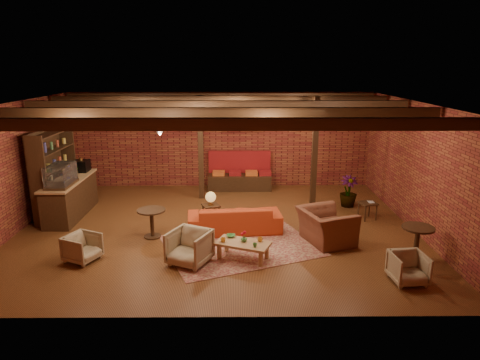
{
  "coord_description": "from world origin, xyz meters",
  "views": [
    {
      "loc": [
        0.5,
        -10.31,
        4.12
      ],
      "look_at": [
        0.59,
        0.2,
        1.24
      ],
      "focal_mm": 32.0,
      "sensor_mm": 36.0,
      "label": 1
    }
  ],
  "objects_px": {
    "armchair_right": "(326,221)",
    "side_table_lamp": "(211,199)",
    "sofa": "(235,218)",
    "side_table_book": "(368,204)",
    "round_table_left": "(152,219)",
    "plant_tall": "(351,161)",
    "armchair_far": "(409,267)",
    "coffee_table": "(243,244)",
    "armchair_b": "(189,246)",
    "round_table_right": "(417,238)",
    "armchair_a": "(82,246)"
  },
  "relations": [
    {
      "from": "armchair_far",
      "to": "side_table_book",
      "type": "bearing_deg",
      "value": 80.8
    },
    {
      "from": "round_table_right",
      "to": "plant_tall",
      "type": "distance_m",
      "value": 3.79
    },
    {
      "from": "armchair_b",
      "to": "side_table_book",
      "type": "relative_size",
      "value": 1.54
    },
    {
      "from": "armchair_b",
      "to": "round_table_right",
      "type": "distance_m",
      "value": 4.84
    },
    {
      "from": "armchair_right",
      "to": "side_table_book",
      "type": "height_order",
      "value": "armchair_right"
    },
    {
      "from": "round_table_left",
      "to": "side_table_book",
      "type": "distance_m",
      "value": 5.75
    },
    {
      "from": "round_table_right",
      "to": "coffee_table",
      "type": "bearing_deg",
      "value": 177.85
    },
    {
      "from": "round_table_left",
      "to": "armchair_far",
      "type": "height_order",
      "value": "round_table_left"
    },
    {
      "from": "armchair_a",
      "to": "sofa",
      "type": "bearing_deg",
      "value": -38.52
    },
    {
      "from": "armchair_b",
      "to": "sofa",
      "type": "bearing_deg",
      "value": 87.94
    },
    {
      "from": "coffee_table",
      "to": "side_table_lamp",
      "type": "bearing_deg",
      "value": 110.64
    },
    {
      "from": "armchair_right",
      "to": "side_table_lamp",
      "type": "bearing_deg",
      "value": 45.99
    },
    {
      "from": "sofa",
      "to": "side_table_lamp",
      "type": "xyz_separation_m",
      "value": [
        -0.63,
        0.56,
        0.32
      ]
    },
    {
      "from": "armchair_b",
      "to": "side_table_book",
      "type": "distance_m",
      "value": 5.28
    },
    {
      "from": "round_table_right",
      "to": "side_table_lamp",
      "type": "bearing_deg",
      "value": 153.08
    },
    {
      "from": "side_table_book",
      "to": "armchair_far",
      "type": "relative_size",
      "value": 0.8
    },
    {
      "from": "armchair_a",
      "to": "armchair_far",
      "type": "bearing_deg",
      "value": -73.88
    },
    {
      "from": "coffee_table",
      "to": "round_table_right",
      "type": "xyz_separation_m",
      "value": [
        3.7,
        -0.14,
        0.18
      ]
    },
    {
      "from": "sofa",
      "to": "side_table_book",
      "type": "xyz_separation_m",
      "value": [
        3.62,
        0.85,
        0.1
      ]
    },
    {
      "from": "round_table_right",
      "to": "sofa",
      "type": "bearing_deg",
      "value": 155.93
    },
    {
      "from": "armchair_b",
      "to": "plant_tall",
      "type": "bearing_deg",
      "value": 66.44
    },
    {
      "from": "sofa",
      "to": "plant_tall",
      "type": "height_order",
      "value": "plant_tall"
    },
    {
      "from": "armchair_b",
      "to": "armchair_far",
      "type": "distance_m",
      "value": 4.4
    },
    {
      "from": "armchair_far",
      "to": "plant_tall",
      "type": "distance_m",
      "value": 4.68
    },
    {
      "from": "armchair_a",
      "to": "side_table_lamp",
      "type": "bearing_deg",
      "value": -25.42
    },
    {
      "from": "plant_tall",
      "to": "armchair_far",
      "type": "bearing_deg",
      "value": -89.82
    },
    {
      "from": "round_table_left",
      "to": "round_table_right",
      "type": "relative_size",
      "value": 0.9
    },
    {
      "from": "side_table_book",
      "to": "plant_tall",
      "type": "xyz_separation_m",
      "value": [
        -0.26,
        1.07,
        0.95
      ]
    },
    {
      "from": "round_table_left",
      "to": "plant_tall",
      "type": "bearing_deg",
      "value": 23.12
    },
    {
      "from": "side_table_lamp",
      "to": "armchair_right",
      "type": "distance_m",
      "value": 3.07
    },
    {
      "from": "armchair_a",
      "to": "side_table_book",
      "type": "distance_m",
      "value": 7.32
    },
    {
      "from": "coffee_table",
      "to": "armchair_far",
      "type": "relative_size",
      "value": 1.94
    },
    {
      "from": "round_table_right",
      "to": "plant_tall",
      "type": "height_order",
      "value": "plant_tall"
    },
    {
      "from": "armchair_right",
      "to": "side_table_book",
      "type": "xyz_separation_m",
      "value": [
        1.45,
        1.55,
        -0.1
      ]
    },
    {
      "from": "coffee_table",
      "to": "side_table_lamp",
      "type": "relative_size",
      "value": 1.46
    },
    {
      "from": "armchair_a",
      "to": "armchair_b",
      "type": "xyz_separation_m",
      "value": [
        2.31,
        -0.16,
        0.08
      ]
    },
    {
      "from": "coffee_table",
      "to": "armchair_a",
      "type": "bearing_deg",
      "value": -179.15
    },
    {
      "from": "side_table_lamp",
      "to": "round_table_right",
      "type": "relative_size",
      "value": 1.11
    },
    {
      "from": "armchair_a",
      "to": "armchair_b",
      "type": "distance_m",
      "value": 2.32
    },
    {
      "from": "armchair_right",
      "to": "round_table_right",
      "type": "bearing_deg",
      "value": -140.8
    },
    {
      "from": "armchair_a",
      "to": "round_table_right",
      "type": "xyz_separation_m",
      "value": [
        7.15,
        -0.09,
        0.2
      ]
    },
    {
      "from": "round_table_left",
      "to": "plant_tall",
      "type": "height_order",
      "value": "plant_tall"
    },
    {
      "from": "coffee_table",
      "to": "round_table_left",
      "type": "height_order",
      "value": "round_table_left"
    },
    {
      "from": "sofa",
      "to": "armchair_b",
      "type": "relative_size",
      "value": 2.87
    },
    {
      "from": "sofa",
      "to": "round_table_left",
      "type": "relative_size",
      "value": 3.28
    },
    {
      "from": "sofa",
      "to": "coffee_table",
      "type": "bearing_deg",
      "value": 90.88
    },
    {
      "from": "sofa",
      "to": "armchair_far",
      "type": "distance_m",
      "value": 4.29
    },
    {
      "from": "sofa",
      "to": "armchair_right",
      "type": "height_order",
      "value": "armchair_right"
    },
    {
      "from": "side_table_lamp",
      "to": "armchair_b",
      "type": "bearing_deg",
      "value": -97.69
    },
    {
      "from": "round_table_left",
      "to": "armchair_b",
      "type": "height_order",
      "value": "armchair_b"
    }
  ]
}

